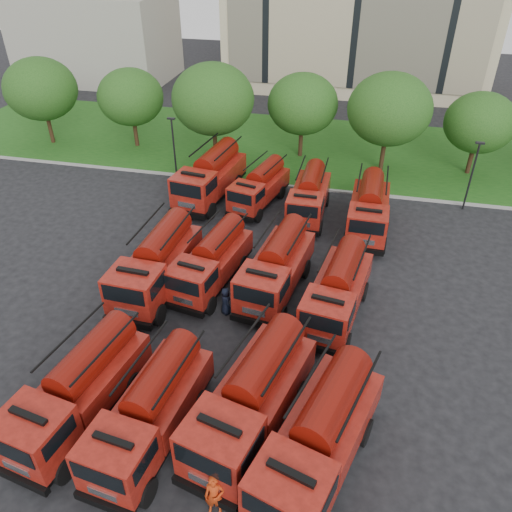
{
  "coord_description": "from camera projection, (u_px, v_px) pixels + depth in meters",
  "views": [
    {
      "loc": [
        4.33,
        -17.23,
        17.74
      ],
      "look_at": [
        -0.78,
        5.4,
        1.8
      ],
      "focal_mm": 35.0,
      "sensor_mm": 36.0,
      "label": 1
    }
  ],
  "objects": [
    {
      "name": "fire_truck_2",
      "position": [
        253.0,
        397.0,
        19.98
      ],
      "size": [
        4.38,
        8.07,
        3.49
      ],
      "rotation": [
        0.0,
        0.0,
        -0.24
      ],
      "color": "black",
      "rests_on": "ground"
    },
    {
      "name": "firefighter_5",
      "position": [
        340.0,
        313.0,
        26.83
      ],
      "size": [
        1.59,
        1.31,
        1.59
      ],
      "primitive_type": "imported",
      "rotation": [
        0.0,
        0.0,
        2.6
      ],
      "color": "black",
      "rests_on": "ground"
    },
    {
      "name": "fire_truck_5",
      "position": [
        212.0,
        261.0,
        28.19
      ],
      "size": [
        3.47,
        7.06,
        3.08
      ],
      "rotation": [
        0.0,
        0.0,
        -0.18
      ],
      "color": "black",
      "rests_on": "ground"
    },
    {
      "name": "firefighter_4",
      "position": [
        226.0,
        313.0,
        26.87
      ],
      "size": [
        0.91,
        0.94,
        1.62
      ],
      "primitive_type": "imported",
      "rotation": [
        0.0,
        0.0,
        2.27
      ],
      "color": "black",
      "rests_on": "ground"
    },
    {
      "name": "firefighter_0",
      "position": [
        216.0,
        511.0,
        17.96
      ],
      "size": [
        0.8,
        0.64,
        1.97
      ],
      "primitive_type": "imported",
      "rotation": [
        0.0,
        0.0,
        0.16
      ],
      "color": "#B9310E",
      "rests_on": "ground"
    },
    {
      "name": "fire_truck_7",
      "position": [
        338.0,
        290.0,
        25.9
      ],
      "size": [
        3.44,
        7.29,
        3.19
      ],
      "rotation": [
        0.0,
        0.0,
        -0.15
      ],
      "color": "black",
      "rests_on": "ground"
    },
    {
      "name": "fire_truck_10",
      "position": [
        309.0,
        196.0,
        34.71
      ],
      "size": [
        2.53,
        6.76,
        3.07
      ],
      "rotation": [
        0.0,
        0.0,
        -0.01
      ],
      "color": "black",
      "rests_on": "ground"
    },
    {
      "name": "lamp_post_1",
      "position": [
        472.0,
        172.0,
        34.69
      ],
      "size": [
        0.6,
        0.25,
        5.11
      ],
      "color": "black",
      "rests_on": "ground"
    },
    {
      "name": "curb",
      "position": [
        301.0,
        187.0,
        39.03
      ],
      "size": [
        70.0,
        0.3,
        0.14
      ],
      "primitive_type": "cube",
      "color": "gray",
      "rests_on": "ground"
    },
    {
      "name": "fire_truck_9",
      "position": [
        260.0,
        187.0,
        36.08
      ],
      "size": [
        3.61,
        6.66,
        2.88
      ],
      "rotation": [
        0.0,
        0.0,
        -0.24
      ],
      "color": "black",
      "rests_on": "ground"
    },
    {
      "name": "tree_4",
      "position": [
        390.0,
        109.0,
        38.72
      ],
      "size": [
        6.55,
        6.55,
        8.01
      ],
      "color": "#382314",
      "rests_on": "ground"
    },
    {
      "name": "fire_truck_1",
      "position": [
        151.0,
        410.0,
        19.64
      ],
      "size": [
        3.28,
        7.26,
        3.19
      ],
      "rotation": [
        0.0,
        0.0,
        -0.13
      ],
      "color": "black",
      "rests_on": "ground"
    },
    {
      "name": "fire_truck_3",
      "position": [
        319.0,
        437.0,
        18.46
      ],
      "size": [
        4.64,
        8.02,
        3.46
      ],
      "rotation": [
        0.0,
        0.0,
        -0.29
      ],
      "color": "black",
      "rests_on": "ground"
    },
    {
      "name": "firefighter_3",
      "position": [
        309.0,
        492.0,
        18.54
      ],
      "size": [
        1.1,
        0.84,
        1.52
      ],
      "primitive_type": "imported",
      "rotation": [
        0.0,
        0.0,
        3.53
      ],
      "color": "black",
      "rests_on": "ground"
    },
    {
      "name": "side_building",
      "position": [
        97.0,
        37.0,
        62.68
      ],
      "size": [
        18.0,
        12.0,
        10.0
      ],
      "primitive_type": "cube",
      "color": "gray",
      "rests_on": "ground"
    },
    {
      "name": "fire_truck_6",
      "position": [
        277.0,
        267.0,
        27.53
      ],
      "size": [
        3.49,
        7.53,
        3.3
      ],
      "rotation": [
        0.0,
        0.0,
        -0.14
      ],
      "color": "black",
      "rests_on": "ground"
    },
    {
      "name": "ground",
      "position": [
        247.0,
        348.0,
        24.68
      ],
      "size": [
        140.0,
        140.0,
        0.0
      ],
      "primitive_type": "plane",
      "color": "black",
      "rests_on": "ground"
    },
    {
      "name": "tree_2",
      "position": [
        213.0,
        99.0,
        40.39
      ],
      "size": [
        6.72,
        6.72,
        8.22
      ],
      "color": "#382314",
      "rests_on": "ground"
    },
    {
      "name": "tree_1",
      "position": [
        131.0,
        97.0,
        43.5
      ],
      "size": [
        5.71,
        5.71,
        6.98
      ],
      "color": "#382314",
      "rests_on": "ground"
    },
    {
      "name": "fire_truck_4",
      "position": [
        157.0,
        263.0,
        27.65
      ],
      "size": [
        3.1,
        7.75,
        3.47
      ],
      "rotation": [
        0.0,
        0.0,
        -0.05
      ],
      "color": "black",
      "rests_on": "ground"
    },
    {
      "name": "lawn",
      "position": [
        314.0,
        148.0,
        45.55
      ],
      "size": [
        70.0,
        16.0,
        0.12
      ],
      "primitive_type": "cube",
      "color": "#184913",
      "rests_on": "ground"
    },
    {
      "name": "tree_5",
      "position": [
        480.0,
        123.0,
        38.75
      ],
      "size": [
        5.46,
        5.46,
        6.68
      ],
      "color": "#382314",
      "rests_on": "ground"
    },
    {
      "name": "fire_truck_0",
      "position": [
        79.0,
        389.0,
        20.43
      ],
      "size": [
        3.69,
        7.58,
        3.31
      ],
      "rotation": [
        0.0,
        0.0,
        -0.17
      ],
      "color": "black",
      "rests_on": "ground"
    },
    {
      "name": "tree_3",
      "position": [
        303.0,
        104.0,
        41.5
      ],
      "size": [
        5.88,
        5.88,
        7.19
      ],
      "color": "#382314",
      "rests_on": "ground"
    },
    {
      "name": "fire_truck_8",
      "position": [
        210.0,
        176.0,
        36.73
      ],
      "size": [
        3.79,
        8.15,
        3.57
      ],
      "rotation": [
        0.0,
        0.0,
        -0.14
      ],
      "color": "black",
      "rests_on": "ground"
    },
    {
      "name": "lamp_post_0",
      "position": [
        174.0,
        146.0,
        38.69
      ],
      "size": [
        0.6,
        0.25,
        5.11
      ],
      "color": "black",
      "rests_on": "ground"
    },
    {
      "name": "fire_truck_11",
      "position": [
        369.0,
        209.0,
        32.99
      ],
      "size": [
        2.77,
        7.21,
        3.26
      ],
      "rotation": [
        0.0,
        0.0,
        -0.02
      ],
      "color": "black",
      "rests_on": "ground"
    },
    {
      "name": "tree_0",
      "position": [
        41.0,
        89.0,
        43.89
      ],
      "size": [
        6.3,
        6.3,
        7.7
      ],
      "color": "#382314",
      "rests_on": "ground"
    }
  ]
}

